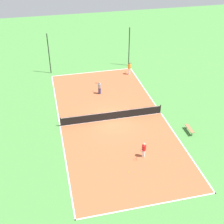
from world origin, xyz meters
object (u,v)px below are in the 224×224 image
at_px(bench, 189,129).
at_px(tennis_ball_near_net, 58,81).
at_px(player_center_orange, 129,67).
at_px(fence_post_back_right, 129,47).
at_px(fence_post_back_left, 49,54).
at_px(player_baseline_gray, 99,87).
at_px(player_coach_red, 144,149).
at_px(tennis_net, 112,115).
at_px(tennis_ball_far_baseline, 129,172).

height_order(bench, tennis_ball_near_net, bench).
bearing_deg(player_center_orange, fence_post_back_right, 15.23).
bearing_deg(fence_post_back_left, player_baseline_gray, -53.65).
xyz_separation_m(player_coach_red, fence_post_back_right, (3.96, 18.68, 1.81)).
bearing_deg(tennis_ball_near_net, tennis_net, -64.79).
xyz_separation_m(bench, tennis_ball_near_net, (-11.28, 13.51, -0.33)).
relative_size(tennis_ball_near_net, fence_post_back_right, 0.01).
height_order(tennis_net, tennis_ball_near_net, tennis_net).
bearing_deg(tennis_net, tennis_ball_far_baseline, -93.38).
bearing_deg(player_center_orange, player_baseline_gray, 160.69).
distance_m(player_baseline_gray, fence_post_back_left, 8.79).
relative_size(tennis_ball_far_baseline, fence_post_back_right, 0.01).
xyz_separation_m(tennis_ball_near_net, tennis_ball_far_baseline, (4.12, -17.54, 0.00)).
distance_m(tennis_ball_near_net, fence_post_back_right, 10.56).
relative_size(tennis_net, fence_post_back_right, 1.97).
height_order(bench, player_baseline_gray, player_baseline_gray).
bearing_deg(player_baseline_gray, tennis_net, 154.89).
relative_size(player_baseline_gray, fence_post_back_left, 0.28).
height_order(player_baseline_gray, tennis_ball_near_net, player_baseline_gray).
distance_m(player_center_orange, fence_post_back_right, 3.32).
distance_m(bench, tennis_ball_far_baseline, 8.22).
height_order(tennis_ball_near_net, fence_post_back_left, fence_post_back_left).
relative_size(fence_post_back_left, fence_post_back_right, 1.00).
bearing_deg(player_center_orange, fence_post_back_left, 103.77).
height_order(player_center_orange, player_coach_red, player_center_orange).
xyz_separation_m(tennis_net, player_baseline_gray, (-0.18, 5.55, 0.35)).
bearing_deg(fence_post_back_left, tennis_ball_near_net, -75.67).
relative_size(player_center_orange, tennis_ball_far_baseline, 24.57).
bearing_deg(tennis_ball_near_net, fence_post_back_left, 104.33).
bearing_deg(bench, tennis_net, 60.50).
height_order(tennis_ball_near_net, tennis_ball_far_baseline, same).
distance_m(player_center_orange, fence_post_back_left, 10.37).
bearing_deg(player_coach_red, tennis_ball_near_net, -124.76).
height_order(player_baseline_gray, tennis_ball_far_baseline, player_baseline_gray).
bearing_deg(fence_post_back_right, player_coach_red, -101.98).
bearing_deg(player_baseline_gray, fence_post_back_right, -65.18).
height_order(player_center_orange, tennis_ball_far_baseline, player_center_orange).
bearing_deg(tennis_ball_near_net, tennis_ball_far_baseline, -76.79).
distance_m(player_center_orange, tennis_ball_far_baseline, 18.24).
relative_size(bench, fence_post_back_left, 0.28).
height_order(tennis_net, player_coach_red, player_coach_red).
height_order(tennis_net, tennis_ball_far_baseline, tennis_net).
distance_m(fence_post_back_left, fence_post_back_right, 10.57).
distance_m(tennis_net, bench, 7.70).
xyz_separation_m(bench, fence_post_back_left, (-11.98, 16.27, 2.26)).
xyz_separation_m(tennis_net, player_center_orange, (4.57, 9.69, 0.46)).
distance_m(bench, fence_post_back_right, 16.49).
xyz_separation_m(player_center_orange, player_coach_red, (-3.25, -15.89, -0.15)).
height_order(player_baseline_gray, fence_post_back_left, fence_post_back_left).
height_order(tennis_ball_near_net, fence_post_back_right, fence_post_back_right).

